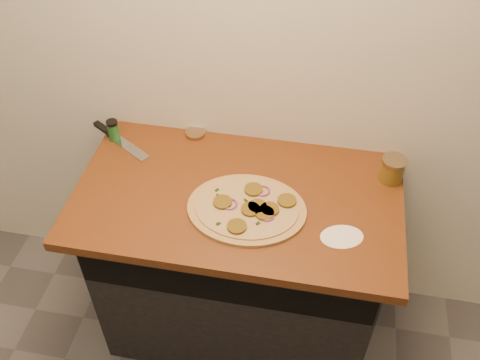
% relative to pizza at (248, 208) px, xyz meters
% --- Properties ---
extents(cabinet, '(1.10, 0.60, 0.86)m').
position_rel_pizza_xyz_m(cabinet, '(-0.05, 0.11, -0.48)').
color(cabinet, black).
rests_on(cabinet, ground).
extents(countertop, '(1.20, 0.70, 0.04)m').
position_rel_pizza_xyz_m(countertop, '(-0.05, 0.08, -0.03)').
color(countertop, '#643013').
rests_on(countertop, cabinet).
extents(pizza, '(0.43, 0.43, 0.03)m').
position_rel_pizza_xyz_m(pizza, '(0.00, 0.00, 0.00)').
color(pizza, tan).
rests_on(pizza, countertop).
extents(chefs_knife, '(0.29, 0.20, 0.02)m').
position_rel_pizza_xyz_m(chefs_knife, '(-0.60, 0.29, -0.00)').
color(chefs_knife, '#B7BAC1').
rests_on(chefs_knife, countertop).
extents(mason_jar_lid, '(0.08, 0.08, 0.02)m').
position_rel_pizza_xyz_m(mason_jar_lid, '(-0.28, 0.38, -0.00)').
color(mason_jar_lid, tan).
rests_on(mason_jar_lid, countertop).
extents(salsa_jar, '(0.09, 0.09, 0.10)m').
position_rel_pizza_xyz_m(salsa_jar, '(0.50, 0.25, 0.04)').
color(salsa_jar, '#A82E10').
rests_on(salsa_jar, countertop).
extents(spice_shaker, '(0.05, 0.05, 0.09)m').
position_rel_pizza_xyz_m(spice_shaker, '(-0.60, 0.29, 0.04)').
color(spice_shaker, '#1D5C24').
rests_on(spice_shaker, countertop).
extents(flour_spill, '(0.19, 0.19, 0.00)m').
position_rel_pizza_xyz_m(flour_spill, '(0.34, -0.06, -0.01)').
color(flour_spill, white).
rests_on(flour_spill, countertop).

